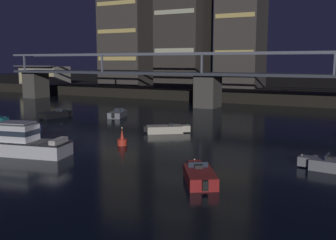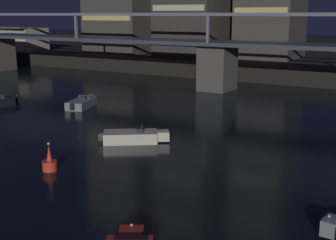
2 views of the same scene
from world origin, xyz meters
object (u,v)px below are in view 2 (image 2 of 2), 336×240
(waterfront_pavilion, at_px, (16,39))
(channel_buoy, at_px, (50,163))
(river_bridge, at_px, (218,54))
(speedboat_near_right, at_px, (82,103))
(speedboat_far_right, at_px, (133,137))

(waterfront_pavilion, distance_m, channel_buoy, 69.72)
(river_bridge, bearing_deg, channel_buoy, -82.92)
(river_bridge, bearing_deg, speedboat_near_right, -113.09)
(waterfront_pavilion, height_order, speedboat_far_right, waterfront_pavilion)
(speedboat_near_right, height_order, speedboat_far_right, same)
(waterfront_pavilion, distance_m, speedboat_near_right, 51.29)
(waterfront_pavilion, xyz_separation_m, speedboat_near_right, (42.27, -28.78, -4.02))
(river_bridge, relative_size, speedboat_near_right, 16.82)
(speedboat_near_right, bearing_deg, river_bridge, 66.91)
(waterfront_pavilion, bearing_deg, speedboat_near_right, -34.25)
(river_bridge, xyz_separation_m, speedboat_near_right, (-7.19, -16.86, -4.04))
(river_bridge, distance_m, speedboat_near_right, 18.77)
(waterfront_pavilion, height_order, channel_buoy, waterfront_pavilion)
(river_bridge, height_order, channel_buoy, river_bridge)
(river_bridge, xyz_separation_m, waterfront_pavilion, (-49.46, 11.91, -0.01))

